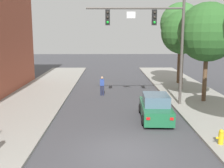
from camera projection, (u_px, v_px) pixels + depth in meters
name	position (u px, v px, depth m)	size (l,w,h in m)	color
ground_plane	(123.00, 152.00, 12.50)	(120.00, 120.00, 0.00)	#424247
traffic_signal_mast	(155.00, 32.00, 19.49)	(6.86, 0.38, 7.50)	#514C47
car_lead_green	(155.00, 108.00, 17.13)	(1.99, 4.31, 1.60)	#1E663D
pedestrian_crossing_road	(102.00, 85.00, 23.73)	(0.36, 0.22, 1.64)	#232847
fire_hydrant	(221.00, 137.00, 12.94)	(0.48, 0.24, 0.72)	gold
street_tree_second	(208.00, 32.00, 20.44)	(4.35, 4.35, 7.36)	brown
street_tree_third	(183.00, 33.00, 24.94)	(3.90, 3.90, 7.13)	brown
street_tree_farthest	(181.00, 23.00, 27.95)	(4.09, 4.09, 8.16)	brown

